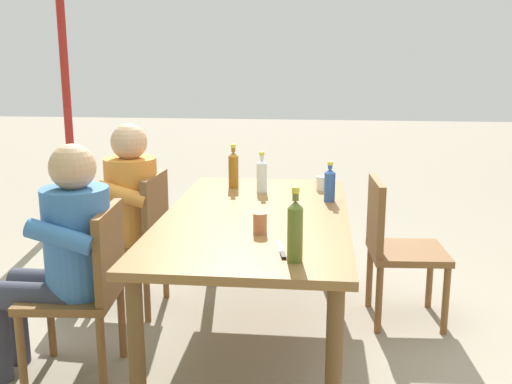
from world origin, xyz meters
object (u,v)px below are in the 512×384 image
Objects in this scene: bottle_blue at (330,184)px; table_knife at (281,251)px; person_in_white_shirt at (120,208)px; lamp_post at (61,11)px; dining_table at (256,229)px; bottle_olive at (295,230)px; bottle_clear at (262,175)px; cup_terracotta at (260,223)px; cup_white at (321,183)px; chair_far_right at (138,234)px; bottle_amber at (233,169)px; person_in_plaid_shirt at (63,251)px; chair_far_left at (87,284)px.

bottle_blue is 0.97× the size of table_knife.
lamp_post is at bearing 29.69° from person_in_white_shirt.
dining_table is 0.79m from bottle_olive.
cup_terracotta is (-0.87, -0.08, -0.06)m from bottle_clear.
cup_white reaches higher than table_knife.
person_in_white_shirt is at bearing 85.96° from bottle_blue.
lamp_post reaches higher than person_in_white_shirt.
chair_far_right is 1.23m from bottle_blue.
cup_terracotta is 3.90m from lamp_post.
chair_far_right is 0.72m from bottle_amber.
cup_terracotta is at bearing -143.42° from lamp_post.
chair_far_right is 0.74× the size of person_in_plaid_shirt.
chair_far_left is at bearing 72.95° from bottle_olive.
bottle_clear is (-0.11, -0.19, -0.01)m from bottle_amber.
bottle_blue is at bearing -26.17° from cup_terracotta.
bottle_amber is 1.11× the size of bottle_clear.
dining_table is 0.38m from cup_terracotta.
bottle_blue is 2.33× the size of cup_terracotta.
lamp_post is (3.05, 1.26, 1.33)m from person_in_plaid_shirt.
lamp_post is at bearing 35.48° from bottle_olive.
dining_table is 6.67× the size of bottle_amber.
dining_table is 0.91m from chair_far_left.
person_in_plaid_shirt is at bearing 120.20° from bottle_blue.
chair_far_left is 1.26m from bottle_clear.
person_in_plaid_shirt is 1.27m from bottle_amber.
bottle_clear reaches higher than cup_white.
chair_far_left is 0.86m from person_in_white_shirt.
bottle_amber is at bearing 17.32° from table_knife.
cup_terracotta is (-0.77, -0.84, 0.31)m from chair_far_right.
dining_table is at bearing 150.73° from cup_white.
lamp_post reaches higher than table_knife.
lamp_post is at bearing 24.23° from chair_far_left.
person_in_plaid_shirt is 1.30m from bottle_clear.
table_knife is (-0.94, 0.21, -0.10)m from bottle_blue.
dining_table is at bearing 130.06° from bottle_blue.
cup_white is at bearing -81.03° from person_in_white_shirt.
person_in_plaid_shirt is 4.68× the size of bottle_clear.
chair_far_left is at bearing 94.23° from cup_terracotta.
table_knife is at bearing 167.13° from bottle_blue.
cup_white is at bearing -80.02° from chair_far_right.
table_knife is at bearing -136.91° from chair_far_right.
person_in_white_shirt reaches higher than cup_terracotta.
lamp_post is (2.30, 2.55, 1.13)m from bottle_blue.
person_in_white_shirt is 0.90m from bottle_clear.
bottle_blue reaches higher than chair_far_right.
table_knife is (-1.03, -0.96, 0.27)m from chair_far_right.
bottle_clear is at bearing 5.06° from cup_terracotta.
chair_far_left is at bearing 140.59° from bottle_clear.
bottle_olive reaches higher than cup_white.
chair_far_right is 3.46× the size of bottle_clear.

